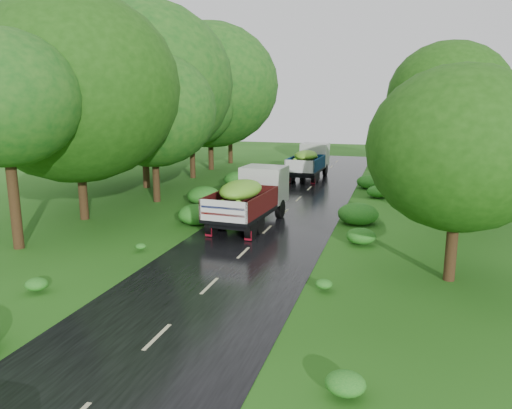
% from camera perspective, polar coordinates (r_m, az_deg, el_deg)
% --- Properties ---
extents(ground, '(120.00, 120.00, 0.00)m').
position_cam_1_polar(ground, '(14.72, -11.22, -14.67)').
color(ground, '#1A480F').
rests_on(ground, ground).
extents(road, '(6.50, 80.00, 0.02)m').
position_cam_1_polar(road, '(18.91, -4.23, -8.21)').
color(road, black).
rests_on(road, ground).
extents(road_lines, '(0.12, 69.60, 0.00)m').
position_cam_1_polar(road_lines, '(19.79, -3.22, -7.21)').
color(road_lines, '#BFB78C').
rests_on(road_lines, road).
extents(truck_near, '(2.84, 6.84, 2.81)m').
position_cam_1_polar(truck_near, '(26.02, -0.54, 1.13)').
color(truck_near, black).
rests_on(truck_near, ground).
extents(truck_far, '(2.57, 6.53, 2.70)m').
position_cam_1_polar(truck_far, '(41.21, 6.15, 5.10)').
color(truck_far, black).
rests_on(truck_far, ground).
extents(utility_pole, '(1.45, 0.63, 8.60)m').
position_cam_1_polar(utility_pole, '(40.71, 16.12, 8.71)').
color(utility_pole, '#382616').
rests_on(utility_pole, ground).
extents(trees_left, '(7.61, 33.61, 9.82)m').
position_cam_1_polar(trees_left, '(37.07, -10.75, 12.38)').
color(trees_left, black).
rests_on(trees_left, ground).
extents(trees_right, '(5.07, 32.08, 8.49)m').
position_cam_1_polar(trees_right, '(33.71, 21.46, 9.56)').
color(trees_right, black).
rests_on(trees_right, ground).
extents(shrubs, '(11.90, 44.00, 0.70)m').
position_cam_1_polar(shrubs, '(27.07, 2.38, -1.13)').
color(shrubs, '#196B1D').
rests_on(shrubs, ground).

